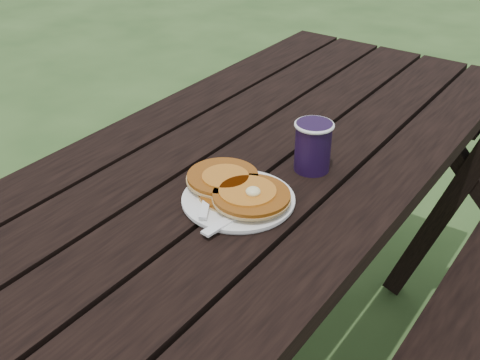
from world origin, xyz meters
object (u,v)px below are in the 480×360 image
Objects in this scene: picnic_table at (245,287)px; pancake_stack at (238,188)px; coffee_cup at (313,144)px; plate at (238,200)px.

pancake_stack reaches higher than picnic_table.
coffee_cup is (0.06, 0.19, 0.04)m from pancake_stack.
coffee_cup reaches higher than plate.
pancake_stack is at bearing -108.11° from coffee_cup.
plate is at bearing -104.92° from coffee_cup.
picnic_table is 16.23× the size of coffee_cup.
coffee_cup is (0.15, 0.04, 0.44)m from picnic_table.
plate is at bearing -59.60° from picnic_table.
picnic_table is 7.57× the size of pancake_stack.
pancake_stack is at bearing -60.55° from picnic_table.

